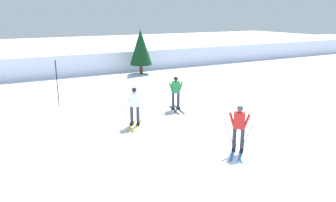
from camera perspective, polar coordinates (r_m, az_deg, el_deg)
The scene contains 7 objects.
ground_plane at distance 11.83m, azimuth 0.07°, elevation -8.88°, with size 120.00×120.00×0.00m, color silver.
far_snow_ridge at distance 29.79m, azimuth -18.44°, elevation 6.67°, with size 80.00×6.96×1.67m, color silver.
skier_white at distance 14.34m, azimuth -5.81°, elevation -0.56°, with size 1.25×1.51×1.71m.
skier_green at distance 16.67m, azimuth 1.33°, elevation 1.74°, with size 0.99×1.64×1.71m.
skier_red at distance 11.84m, azimuth 12.24°, elevation -4.25°, with size 1.41×1.37×1.71m.
trail_marker_pole at distance 18.17m, azimuth -18.69°, elevation 2.90°, with size 0.05×0.05×2.43m, color black.
conifer_far_left at distance 26.56m, azimuth -4.77°, elevation 9.26°, with size 1.79×1.79×3.53m.
Camera 1 is at (-5.18, -9.48, 4.81)m, focal length 35.10 mm.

